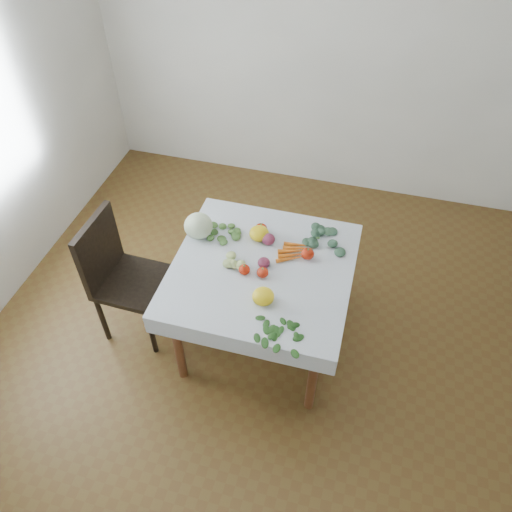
{
  "coord_description": "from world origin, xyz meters",
  "views": [
    {
      "loc": [
        0.53,
        -2.08,
        3.04
      ],
      "look_at": [
        -0.05,
        0.02,
        0.82
      ],
      "focal_mm": 35.0,
      "sensor_mm": 36.0,
      "label": 1
    }
  ],
  "objects": [
    {
      "name": "ground",
      "position": [
        0.0,
        0.0,
        0.0
      ],
      "size": [
        4.0,
        4.0,
        0.0
      ],
      "primitive_type": "plane",
      "color": "brown"
    },
    {
      "name": "back_wall",
      "position": [
        0.0,
        2.0,
        1.35
      ],
      "size": [
        4.0,
        0.04,
        2.7
      ],
      "primitive_type": "cube",
      "color": "white",
      "rests_on": "ground"
    },
    {
      "name": "table",
      "position": [
        0.0,
        0.0,
        0.65
      ],
      "size": [
        1.0,
        1.0,
        0.75
      ],
      "color": "brown",
      "rests_on": "ground"
    },
    {
      "name": "tablecloth",
      "position": [
        0.0,
        0.0,
        0.75
      ],
      "size": [
        1.12,
        1.12,
        0.01
      ],
      "primitive_type": "cube",
      "color": "white",
      "rests_on": "table"
    },
    {
      "name": "chair",
      "position": [
        -0.98,
        -0.11,
        0.56
      ],
      "size": [
        0.45,
        0.45,
        0.98
      ],
      "color": "black",
      "rests_on": "ground"
    },
    {
      "name": "cabbage",
      "position": [
        -0.48,
        0.17,
        0.84
      ],
      "size": [
        0.2,
        0.2,
        0.17
      ],
      "primitive_type": "ellipsoid",
      "rotation": [
        0.0,
        0.0,
        0.09
      ],
      "color": "silver",
      "rests_on": "tablecloth"
    },
    {
      "name": "tomato_a",
      "position": [
        -0.09,
        0.3,
        0.79
      ],
      "size": [
        0.1,
        0.1,
        0.07
      ],
      "primitive_type": "ellipsoid",
      "rotation": [
        0.0,
        0.0,
        0.27
      ],
      "color": "#B0210B",
      "rests_on": "tablecloth"
    },
    {
      "name": "tomato_b",
      "position": [
        0.26,
        0.16,
        0.79
      ],
      "size": [
        0.1,
        0.1,
        0.07
      ],
      "primitive_type": "ellipsoid",
      "rotation": [
        0.0,
        0.0,
        -0.32
      ],
      "color": "#B0210B",
      "rests_on": "tablecloth"
    },
    {
      "name": "tomato_c",
      "position": [
        -0.09,
        -0.08,
        0.79
      ],
      "size": [
        0.09,
        0.09,
        0.06
      ],
      "primitive_type": "ellipsoid",
      "rotation": [
        0.0,
        0.0,
        -0.34
      ],
      "color": "#B0210B",
      "rests_on": "tablecloth"
    },
    {
      "name": "tomato_d",
      "position": [
        0.02,
        -0.07,
        0.79
      ],
      "size": [
        0.09,
        0.09,
        0.06
      ],
      "primitive_type": "ellipsoid",
      "rotation": [
        0.0,
        0.0,
        -0.25
      ],
      "color": "#B0210B",
      "rests_on": "tablecloth"
    },
    {
      "name": "heirloom_back",
      "position": [
        -0.09,
        0.25,
        0.8
      ],
      "size": [
        0.16,
        0.16,
        0.09
      ],
      "primitive_type": "ellipsoid",
      "rotation": [
        0.0,
        0.0,
        0.23
      ],
      "color": "yellow",
      "rests_on": "tablecloth"
    },
    {
      "name": "heirloom_front",
      "position": [
        0.08,
        -0.27,
        0.8
      ],
      "size": [
        0.14,
        0.14,
        0.09
      ],
      "primitive_type": "ellipsoid",
      "rotation": [
        0.0,
        0.0,
        -0.07
      ],
      "color": "yellow",
      "rests_on": "tablecloth"
    },
    {
      "name": "onion_a",
      "position": [
        -0.02,
        0.22,
        0.79
      ],
      "size": [
        0.11,
        0.11,
        0.07
      ],
      "primitive_type": "ellipsoid",
      "rotation": [
        0.0,
        0.0,
        0.38
      ],
      "color": "#521732",
      "rests_on": "tablecloth"
    },
    {
      "name": "onion_b",
      "position": [
        0.01,
        0.01,
        0.79
      ],
      "size": [
        0.09,
        0.09,
        0.07
      ],
      "primitive_type": "ellipsoid",
      "rotation": [
        0.0,
        0.0,
        -0.22
      ],
      "color": "#521732",
      "rests_on": "tablecloth"
    },
    {
      "name": "tomatillo_cluster",
      "position": [
        -0.16,
        -0.02,
        0.78
      ],
      "size": [
        0.15,
        0.12,
        0.05
      ],
      "color": "#C6CF77",
      "rests_on": "tablecloth"
    },
    {
      "name": "carrot_bunch",
      "position": [
        0.18,
        0.18,
        0.77
      ],
      "size": [
        0.21,
        0.23,
        0.03
      ],
      "color": "orange",
      "rests_on": "tablecloth"
    },
    {
      "name": "kale_bunch",
      "position": [
        0.34,
        0.35,
        0.77
      ],
      "size": [
        0.25,
        0.25,
        0.04
      ],
      "color": "#3E6549",
      "rests_on": "tablecloth"
    },
    {
      "name": "basil_bunch",
      "position": [
        0.21,
        -0.47,
        0.76
      ],
      "size": [
        0.28,
        0.2,
        0.01
      ],
      "color": "#29571B",
      "rests_on": "tablecloth"
    },
    {
      "name": "dill_bunch",
      "position": [
        -0.34,
        0.22,
        0.77
      ],
      "size": [
        0.24,
        0.19,
        0.02
      ],
      "color": "#57853D",
      "rests_on": "tablecloth"
    }
  ]
}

